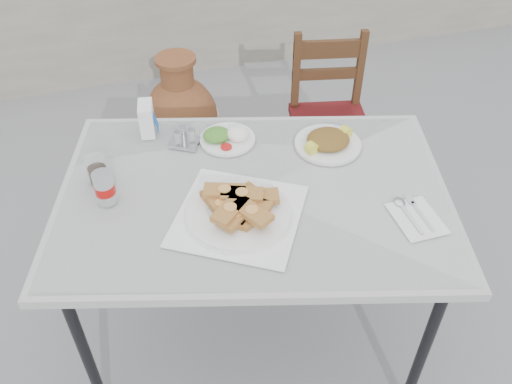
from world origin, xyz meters
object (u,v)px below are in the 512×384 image
object	(u,v)px
terracotta_urn	(182,121)
cafe_table	(254,202)
pide_plate	(238,208)
salad_chopped_plate	(328,141)
cola_glass	(97,172)
chair	(329,119)
napkin_holder	(147,119)
condiment_caddy	(185,139)
salad_rice_plate	(227,136)
soda_can	(105,188)

from	to	relation	value
terracotta_urn	cafe_table	bearing A→B (deg)	-87.07
pide_plate	salad_chopped_plate	size ratio (longest dim) A/B	2.14
cola_glass	chair	world-z (taller)	cola_glass
napkin_holder	condiment_caddy	bearing A→B (deg)	-35.83
cafe_table	napkin_holder	bearing A→B (deg)	123.27
salad_rice_plate	condiment_caddy	size ratio (longest dim) A/B	1.60
soda_can	pide_plate	bearing A→B (deg)	-25.95
chair	cafe_table	bearing A→B (deg)	-116.34
cola_glass	chair	bearing A→B (deg)	27.92
salad_chopped_plate	chair	world-z (taller)	chair
chair	soda_can	bearing A→B (deg)	-135.15
pide_plate	salad_rice_plate	distance (m)	0.42
salad_chopped_plate	cola_glass	distance (m)	0.86
cola_glass	condiment_caddy	size ratio (longest dim) A/B	0.76
cola_glass	napkin_holder	bearing A→B (deg)	49.51
chair	terracotta_urn	bearing A→B (deg)	164.44
cafe_table	soda_can	world-z (taller)	soda_can
salad_chopped_plate	salad_rice_plate	bearing A→B (deg)	158.11
salad_rice_plate	soda_can	size ratio (longest dim) A/B	1.79
soda_can	condiment_caddy	world-z (taller)	soda_can
cola_glass	terracotta_urn	world-z (taller)	cola_glass
soda_can	cola_glass	bearing A→B (deg)	98.88
salad_chopped_plate	condiment_caddy	xyz separation A→B (m)	(-0.52, 0.17, 0.00)
cafe_table	condiment_caddy	distance (m)	0.39
cafe_table	salad_chopped_plate	world-z (taller)	salad_chopped_plate
pide_plate	chair	bearing A→B (deg)	51.32
pide_plate	soda_can	bearing A→B (deg)	154.05
salad_rice_plate	condiment_caddy	bearing A→B (deg)	171.79
salad_rice_plate	napkin_holder	distance (m)	0.32
terracotta_urn	napkin_holder	bearing A→B (deg)	-107.28
napkin_holder	chair	world-z (taller)	napkin_holder
salad_rice_plate	cola_glass	xyz separation A→B (m)	(-0.49, -0.10, 0.03)
soda_can	chair	size ratio (longest dim) A/B	0.14
salad_rice_plate	cafe_table	bearing A→B (deg)	-87.00
cola_glass	pide_plate	bearing A→B (deg)	-36.24
condiment_caddy	chair	xyz separation A→B (m)	(0.84, 0.49, -0.39)
soda_can	cola_glass	xyz separation A→B (m)	(-0.02, 0.11, -0.02)
salad_chopped_plate	terracotta_urn	distance (m)	1.23
salad_rice_plate	cola_glass	bearing A→B (deg)	-168.12
pide_plate	soda_can	world-z (taller)	soda_can
cafe_table	salad_rice_plate	xyz separation A→B (m)	(-0.02, 0.31, 0.08)
cola_glass	chair	size ratio (longest dim) A/B	0.12
cafe_table	napkin_holder	xyz separation A→B (m)	(-0.30, 0.45, 0.12)
salad_chopped_plate	terracotta_urn	world-z (taller)	salad_chopped_plate
cola_glass	napkin_holder	xyz separation A→B (m)	(0.21, 0.25, 0.02)
pide_plate	terracotta_urn	distance (m)	1.42
napkin_holder	salad_rice_plate	bearing A→B (deg)	-18.02
cola_glass	condiment_caddy	xyz separation A→B (m)	(0.33, 0.13, -0.02)
pide_plate	condiment_caddy	size ratio (longest dim) A/B	4.04
salad_rice_plate	napkin_holder	bearing A→B (deg)	152.85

